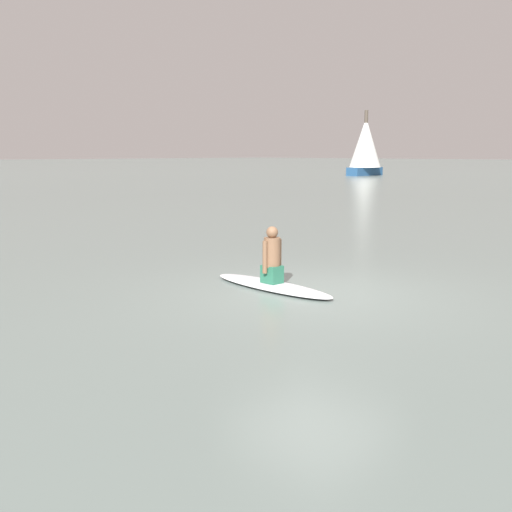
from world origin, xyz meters
TOP-DOWN VIEW (x-y plane):
  - ground_plane at (0.00, 0.00)m, footprint 400.00×400.00m
  - surfboard at (-0.20, 0.77)m, footprint 0.74×2.70m
  - person_paddler at (-0.20, 0.77)m, footprint 0.42×0.33m
  - sailboat_center_horizon at (44.82, 30.43)m, footprint 4.58×3.25m

SIDE VIEW (x-z plane):
  - ground_plane at x=0.00m, z-range 0.00..0.00m
  - surfboard at x=-0.20m, z-range 0.00..0.10m
  - person_paddler at x=-0.20m, z-range 0.05..1.03m
  - sailboat_center_horizon at x=44.82m, z-range -0.19..6.29m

